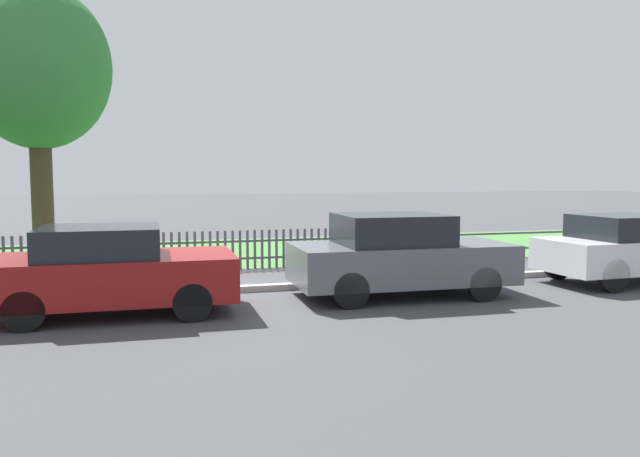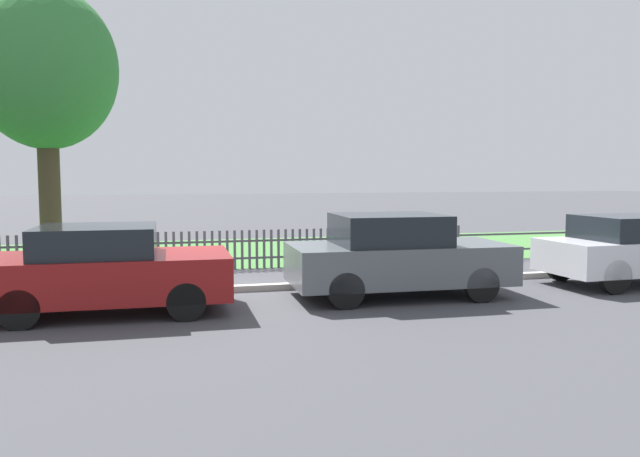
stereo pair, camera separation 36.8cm
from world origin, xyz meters
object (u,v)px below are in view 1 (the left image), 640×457
object	(u,v)px
parked_car_red_compact	(629,248)
parked_car_navy_estate	(399,255)
covered_motorcycle	(380,251)
parked_car_black_saloon	(111,270)
tree_mid_park	(37,69)

from	to	relation	value
parked_car_red_compact	parked_car_navy_estate	bearing A→B (deg)	177.83
parked_car_red_compact	covered_motorcycle	bearing A→B (deg)	155.96
parked_car_black_saloon	parked_car_navy_estate	bearing A→B (deg)	2.37
parked_car_navy_estate	tree_mid_park	world-z (taller)	tree_mid_park
parked_car_navy_estate	parked_car_red_compact	xyz separation A→B (m)	(5.14, -0.00, -0.04)
parked_car_navy_estate	covered_motorcycle	distance (m)	1.95
parked_car_black_saloon	parked_car_navy_estate	distance (m)	5.03
tree_mid_park	parked_car_navy_estate	bearing A→B (deg)	-48.78
parked_car_navy_estate	parked_car_red_compact	size ratio (longest dim) A/B	1.06
parked_car_navy_estate	covered_motorcycle	bearing A→B (deg)	79.96
tree_mid_park	covered_motorcycle	bearing A→B (deg)	-39.73
parked_car_black_saloon	tree_mid_park	size ratio (longest dim) A/B	0.52
covered_motorcycle	tree_mid_park	size ratio (longest dim) A/B	0.25
parked_car_black_saloon	covered_motorcycle	bearing A→B (deg)	21.51
covered_motorcycle	parked_car_navy_estate	bearing A→B (deg)	-105.10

